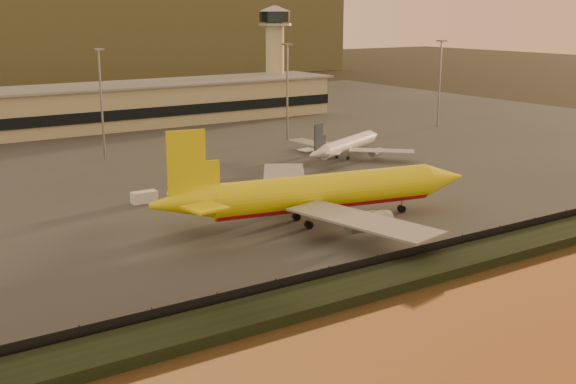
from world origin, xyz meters
name	(u,v)px	position (x,y,z in m)	size (l,w,h in m)	color
ground	(351,240)	(0.00, 0.00, 0.00)	(900.00, 900.00, 0.00)	black
embankment	(431,268)	(0.00, -17.00, 0.70)	(320.00, 7.00, 1.40)	black
tarmac	(122,145)	(0.00, 95.00, 0.10)	(320.00, 220.00, 0.20)	#2D2D2D
perimeter_fence	(411,255)	(0.00, -13.00, 1.30)	(300.00, 0.05, 2.20)	black
terminal_building	(31,112)	(-14.52, 125.55, 6.25)	(202.00, 25.00, 12.60)	tan
control_tower	(275,47)	(70.00, 131.00, 21.66)	(11.20, 11.20, 35.50)	tan
apron_light_masts	(208,88)	(15.00, 75.00, 15.70)	(152.20, 12.20, 25.40)	slate
dhl_cargo_jet	(319,193)	(1.07, 9.88, 5.17)	(55.53, 53.64, 16.64)	yellow
white_narrowbody_jet	(346,145)	(38.10, 49.94, 3.14)	(32.35, 30.60, 9.85)	silver
gse_vehicle_yellow	(346,185)	(18.32, 24.75, 1.15)	(4.20, 1.89, 1.89)	yellow
gse_vehicle_white	(144,197)	(-17.86, 37.51, 1.23)	(4.58, 2.06, 2.06)	silver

